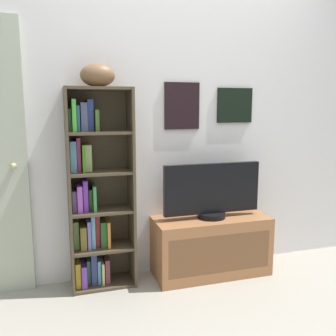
{
  "coord_description": "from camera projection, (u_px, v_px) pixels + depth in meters",
  "views": [
    {
      "loc": [
        -0.91,
        -1.7,
        1.35
      ],
      "look_at": [
        -0.14,
        0.85,
        0.9
      ],
      "focal_mm": 39.48,
      "sensor_mm": 36.0,
      "label": 1
    }
  ],
  "objects": [
    {
      "name": "tv_stand",
      "position": [
        211.0,
        246.0,
        2.98
      ],
      "size": [
        0.93,
        0.37,
        0.47
      ],
      "color": "#99613A",
      "rests_on": "ground"
    },
    {
      "name": "television",
      "position": [
        212.0,
        191.0,
        2.91
      ],
      "size": [
        0.79,
        0.22,
        0.44
      ],
      "color": "black",
      "rests_on": "tv_stand"
    },
    {
      "name": "bookshelf",
      "position": [
        94.0,
        196.0,
        2.73
      ],
      "size": [
        0.47,
        0.25,
        1.48
      ],
      "color": "#473A2A",
      "rests_on": "ground"
    },
    {
      "name": "football",
      "position": [
        98.0,
        75.0,
        2.57
      ],
      "size": [
        0.25,
        0.18,
        0.16
      ],
      "primitive_type": "ellipsoid",
      "rotation": [
        0.0,
        0.0,
        -0.07
      ],
      "color": "brown",
      "rests_on": "bookshelf"
    },
    {
      "name": "back_wall",
      "position": [
        174.0,
        117.0,
        2.95
      ],
      "size": [
        4.8,
        0.08,
        2.53
      ],
      "color": "silver",
      "rests_on": "ground"
    }
  ]
}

